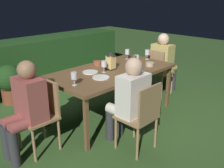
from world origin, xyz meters
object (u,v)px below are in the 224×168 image
at_px(person_in_rust, 26,105).
at_px(plate_c, 90,72).
at_px(dining_table, 112,73).
at_px(lantern_centerpiece, 111,60).
at_px(bowl_bread, 98,63).
at_px(chair_head_near, 42,112).
at_px(person_in_mustard, 164,60).
at_px(green_bottle_on_table, 135,69).
at_px(wine_glass_d, 137,58).
at_px(wine_glass_e, 127,52).
at_px(wine_glass_b, 74,76).
at_px(chair_head_far, 157,70).
at_px(plate_b, 135,71).
at_px(wine_glass_c, 147,53).
at_px(plate_a, 101,77).
at_px(bowl_olives, 150,64).
at_px(wine_glass_a, 104,64).
at_px(potted_plant_corner, 10,82).
at_px(chair_side_left_a, 141,115).
at_px(person_in_cream, 129,98).

relative_size(person_in_rust, plate_c, 5.14).
xyz_separation_m(dining_table, lantern_centerpiece, (0.01, 0.03, 0.20)).
bearing_deg(bowl_bread, chair_head_near, -163.98).
distance_m(person_in_mustard, green_bottle_on_table, 1.50).
bearing_deg(wine_glass_d, wine_glass_e, 60.37).
distance_m(wine_glass_b, plate_c, 0.56).
height_order(dining_table, chair_head_far, chair_head_far).
bearing_deg(plate_b, chair_head_far, 16.42).
relative_size(green_bottle_on_table, plate_b, 1.34).
height_order(chair_head_near, plate_b, chair_head_near).
relative_size(chair_head_near, wine_glass_c, 5.15).
height_order(wine_glass_b, plate_a, wine_glass_b).
distance_m(green_bottle_on_table, bowl_olives, 0.59).
xyz_separation_m(wine_glass_d, bowl_bread, (-0.40, 0.47, -0.09)).
xyz_separation_m(green_bottle_on_table, wine_glass_a, (-0.17, 0.44, 0.01)).
bearing_deg(chair_head_far, potted_plant_corner, 141.86).
relative_size(person_in_mustard, wine_glass_b, 6.80).
bearing_deg(wine_glass_e, plate_b, -129.81).
bearing_deg(wine_glass_c, person_in_mustard, 0.34).
relative_size(lantern_centerpiece, bowl_olives, 2.03).
xyz_separation_m(green_bottle_on_table, plate_a, (-0.37, 0.29, -0.10)).
relative_size(chair_side_left_a, plate_c, 3.89).
height_order(dining_table, chair_head_near, chair_head_near).
bearing_deg(person_in_rust, wine_glass_a, -0.28).
height_order(lantern_centerpiece, plate_b, lantern_centerpiece).
height_order(person_in_cream, bowl_bread, person_in_cream).
bearing_deg(wine_glass_e, person_in_cream, -138.15).
bearing_deg(bowl_bread, person_in_mustard, -14.69).
distance_m(green_bottle_on_table, wine_glass_c, 0.98).
bearing_deg(chair_side_left_a, person_in_rust, 137.21).
distance_m(wine_glass_a, plate_a, 0.28).
distance_m(wine_glass_a, wine_glass_d, 0.62).
relative_size(wine_glass_b, plate_b, 0.78).
relative_size(bowl_olives, potted_plant_corner, 0.19).
xyz_separation_m(person_in_mustard, wine_glass_e, (-0.75, 0.27, 0.24)).
relative_size(lantern_centerpiece, wine_glass_c, 1.57).
distance_m(wine_glass_a, wine_glass_e, 0.87).
relative_size(person_in_mustard, wine_glass_e, 6.80).
bearing_deg(wine_glass_e, person_in_rust, -172.62).
height_order(person_in_mustard, lantern_centerpiece, person_in_mustard).
xyz_separation_m(dining_table, wine_glass_b, (-0.81, -0.13, 0.17)).
xyz_separation_m(chair_head_near, chair_head_far, (2.42, 0.00, 0.00)).
bearing_deg(plate_b, plate_a, 165.28).
bearing_deg(wine_glass_e, plate_a, -157.56).
height_order(person_in_cream, plate_a, person_in_cream).
distance_m(chair_side_left_a, wine_glass_e, 1.64).
bearing_deg(wine_glass_e, potted_plant_corner, 138.06).
xyz_separation_m(person_in_mustard, wine_glass_a, (-1.58, -0.01, 0.24)).
bearing_deg(lantern_centerpiece, chair_side_left_a, -115.29).
xyz_separation_m(dining_table, plate_c, (-0.32, 0.12, 0.06)).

